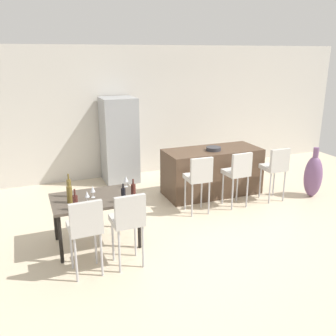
% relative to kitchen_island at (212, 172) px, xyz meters
% --- Properties ---
extents(ground_plane, '(10.00, 10.00, 0.00)m').
position_rel_kitchen_island_xyz_m(ground_plane, '(-0.52, -1.05, -0.46)').
color(ground_plane, beige).
extents(back_wall, '(10.00, 0.12, 2.90)m').
position_rel_kitchen_island_xyz_m(back_wall, '(-0.52, 1.89, 0.99)').
color(back_wall, beige).
rests_on(back_wall, ground_plane).
extents(kitchen_island, '(1.91, 0.82, 0.92)m').
position_rel_kitchen_island_xyz_m(kitchen_island, '(0.00, 0.00, 0.00)').
color(kitchen_island, '#4C3828').
rests_on(kitchen_island, ground_plane).
extents(bar_chair_left, '(0.42, 0.42, 1.05)m').
position_rel_kitchen_island_xyz_m(bar_chair_left, '(-0.69, -0.79, 0.24)').
color(bar_chair_left, beige).
rests_on(bar_chair_left, ground_plane).
extents(bar_chair_middle, '(0.42, 0.42, 1.05)m').
position_rel_kitchen_island_xyz_m(bar_chair_middle, '(0.10, -0.79, 0.24)').
color(bar_chair_middle, beige).
rests_on(bar_chair_middle, ground_plane).
extents(bar_chair_right, '(0.41, 0.41, 1.05)m').
position_rel_kitchen_island_xyz_m(bar_chair_right, '(0.92, -0.79, 0.24)').
color(bar_chair_right, beige).
rests_on(bar_chair_right, ground_plane).
extents(dining_table, '(1.22, 0.83, 0.74)m').
position_rel_kitchen_island_xyz_m(dining_table, '(-2.58, -1.22, 0.21)').
color(dining_table, '#4C4238').
rests_on(dining_table, ground_plane).
extents(dining_chair_near, '(0.42, 0.42, 1.05)m').
position_rel_kitchen_island_xyz_m(dining_chair_near, '(-2.85, -2.00, 0.24)').
color(dining_chair_near, beige).
rests_on(dining_chair_near, ground_plane).
extents(dining_chair_far, '(0.41, 0.41, 1.05)m').
position_rel_kitchen_island_xyz_m(dining_chair_far, '(-2.30, -2.00, 0.24)').
color(dining_chair_far, beige).
rests_on(dining_chair_far, ground_plane).
extents(wine_bottle_left, '(0.08, 0.08, 0.31)m').
position_rel_kitchen_island_xyz_m(wine_bottle_left, '(-2.93, -1.29, 0.41)').
color(wine_bottle_left, brown).
rests_on(wine_bottle_left, dining_table).
extents(wine_bottle_corner, '(0.07, 0.07, 0.35)m').
position_rel_kitchen_island_xyz_m(wine_bottle_corner, '(-2.91, -1.05, 0.42)').
color(wine_bottle_corner, brown).
rests_on(wine_bottle_corner, dining_table).
extents(wine_bottle_far, '(0.07, 0.07, 0.29)m').
position_rel_kitchen_island_xyz_m(wine_bottle_far, '(-2.90, -1.57, 0.39)').
color(wine_bottle_far, '#471E19').
rests_on(wine_bottle_far, dining_table).
extents(wine_bottle_end, '(0.07, 0.07, 0.30)m').
position_rel_kitchen_island_xyz_m(wine_bottle_end, '(-2.07, -1.48, 0.40)').
color(wine_bottle_end, '#471E19').
rests_on(wine_bottle_end, dining_table).
extents(wine_bottle_near, '(0.06, 0.06, 0.28)m').
position_rel_kitchen_island_xyz_m(wine_bottle_near, '(-2.24, -1.56, 0.39)').
color(wine_bottle_near, black).
rests_on(wine_bottle_near, dining_table).
extents(wine_glass_middle, '(0.07, 0.07, 0.17)m').
position_rel_kitchen_island_xyz_m(wine_glass_middle, '(-2.03, -0.95, 0.40)').
color(wine_glass_middle, silver).
rests_on(wine_glass_middle, dining_table).
extents(wine_glass_right, '(0.07, 0.07, 0.17)m').
position_rel_kitchen_island_xyz_m(wine_glass_right, '(-2.60, -1.21, 0.40)').
color(wine_glass_right, silver).
rests_on(wine_glass_right, dining_table).
extents(wine_glass_inner, '(0.07, 0.07, 0.17)m').
position_rel_kitchen_island_xyz_m(wine_glass_inner, '(-2.71, -1.38, 0.40)').
color(wine_glass_inner, silver).
rests_on(wine_glass_inner, dining_table).
extents(refrigerator, '(0.72, 0.68, 1.84)m').
position_rel_kitchen_island_xyz_m(refrigerator, '(-1.51, 1.45, 0.46)').
color(refrigerator, '#939699').
rests_on(refrigerator, ground_plane).
extents(fruit_bowl, '(0.29, 0.29, 0.07)m').
position_rel_kitchen_island_xyz_m(fruit_bowl, '(-0.03, -0.08, 0.50)').
color(fruit_bowl, '#333338').
rests_on(fruit_bowl, kitchen_island).
extents(floor_vase, '(0.35, 0.35, 1.00)m').
position_rel_kitchen_island_xyz_m(floor_vase, '(1.77, -0.88, -0.04)').
color(floor_vase, '#704C75').
rests_on(floor_vase, ground_plane).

